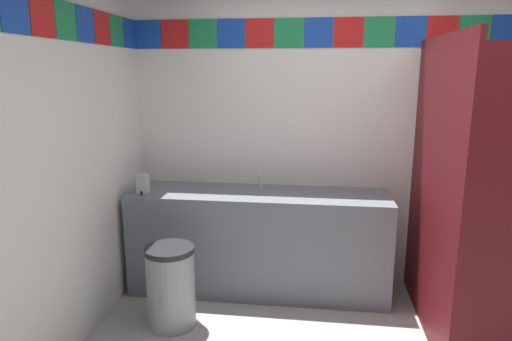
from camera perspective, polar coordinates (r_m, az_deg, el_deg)
name	(u,v)px	position (r m, az deg, el deg)	size (l,w,h in m)	color
wall_back	(358,132)	(3.88, 12.82, 4.81)	(3.80, 0.09, 2.61)	white
wall_side	(23,163)	(2.78, -27.30, 0.84)	(0.09, 3.13, 2.61)	white
vanity_counter	(259,241)	(3.80, 0.37, -8.86)	(2.10, 0.57, 0.84)	slate
faucet_center	(260,184)	(3.74, 0.55, -1.66)	(0.04, 0.10, 0.14)	silver
soap_dispenser	(143,184)	(3.72, -14.08, -1.70)	(0.09, 0.09, 0.16)	#B7BABF
stall_divider	(473,199)	(3.15, 25.71, -3.29)	(0.92, 1.32, 2.04)	maroon
toilet	(506,275)	(3.97, 29.00, -11.47)	(0.39, 0.49, 0.74)	white
trash_bin	(171,286)	(3.39, -10.69, -14.16)	(0.35, 0.35, 0.60)	#999EA3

